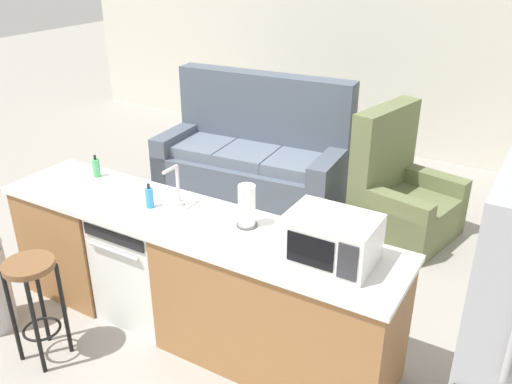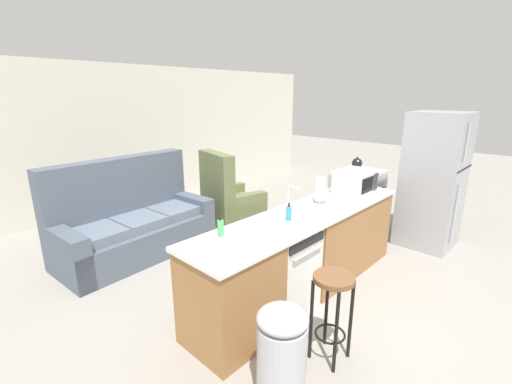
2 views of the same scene
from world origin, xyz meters
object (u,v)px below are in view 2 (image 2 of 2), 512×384
refrigerator (433,181)px  bar_stool (332,300)px  armchair (228,202)px  trash_bin (282,356)px  dish_soap_bottle (221,228)px  dishwasher (281,268)px  paper_towel_roll (320,190)px  couch (132,224)px  kettle (357,163)px  stove_range (357,198)px  soap_bottle (289,213)px  microwave (355,182)px

refrigerator → bar_stool: refrigerator is taller
armchair → trash_bin: bearing=-126.2°
dish_soap_bottle → armchair: bearing=46.8°
dishwasher → paper_towel_roll: 1.01m
dishwasher → refrigerator: size_ratio=0.45×
bar_stool → couch: 3.00m
paper_towel_roll → bar_stool: bearing=-141.7°
dishwasher → kettle: kettle is taller
dishwasher → stove_range: stove_range is taller
soap_bottle → couch: (-0.50, 2.26, -0.58)m
stove_range → refrigerator: refrigerator is taller
stove_range → refrigerator: (-0.00, -1.10, 0.48)m
refrigerator → dish_soap_bottle: bearing=167.1°
refrigerator → bar_stool: 2.92m
stove_range → trash_bin: (-3.48, -1.28, -0.07)m
kettle → stove_range: bearing=-142.3°
trash_bin → kettle: bearing=21.1°
kettle → trash_bin: bearing=-158.9°
bar_stool → armchair: 3.25m
dish_soap_bottle → trash_bin: 1.12m
kettle → soap_bottle: bearing=-165.6°
dishwasher → bar_stool: size_ratio=1.14×
dishwasher → armchair: armchair is taller
trash_bin → paper_towel_roll: bearing=26.4°
soap_bottle → dish_soap_bottle: size_ratio=1.00×
stove_range → bar_stool: stove_range is taller
dishwasher → microwave: microwave is taller
microwave → trash_bin: size_ratio=0.68×
soap_bottle → couch: size_ratio=0.09×
bar_stool → dish_soap_bottle: bearing=109.2°
dishwasher → trash_bin: (-0.88, -0.73, -0.04)m
microwave → kettle: bearing=26.6°
refrigerator → trash_bin: (-3.48, -0.18, -0.55)m
refrigerator → kettle: refrigerator is taller
dishwasher → bar_stool: dishwasher is taller
bar_stool → couch: bearing=92.5°
refrigerator → couch: size_ratio=0.90×
refrigerator → bar_stool: (-2.89, -0.20, -0.39)m
dishwasher → refrigerator: bearing=-11.9°
microwave → paper_towel_roll: 0.63m
stove_range → couch: couch is taller
bar_stool → trash_bin: 0.61m
dish_soap_bottle → refrigerator: bearing=-12.9°
soap_bottle → dish_soap_bottle: 0.72m
bar_stool → trash_bin: same height
refrigerator → dishwasher: bearing=168.1°
stove_range → armchair: 2.11m
dishwasher → dish_soap_bottle: size_ratio=4.77×
paper_towel_roll → microwave: bearing=-9.7°
stove_range → paper_towel_roll: 1.95m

